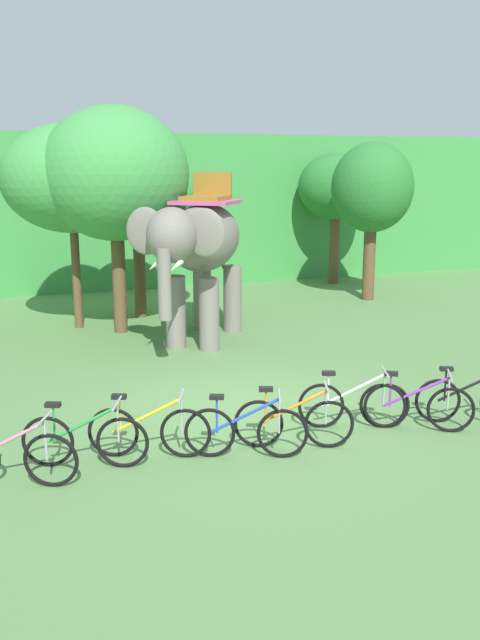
# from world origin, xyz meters

# --- Properties ---
(ground_plane) EXTENTS (80.00, 80.00, 0.00)m
(ground_plane) POSITION_xyz_m (0.00, 0.00, 0.00)
(ground_plane) COLOR #567F47
(foliage_hedge) EXTENTS (36.00, 6.00, 4.93)m
(foliage_hedge) POSITION_xyz_m (0.00, 14.56, 2.46)
(foliage_hedge) COLOR #3D8E42
(foliage_hedge) RESTS_ON ground
(tree_center_left) EXTENTS (3.29, 3.29, 4.91)m
(tree_center_left) POSITION_xyz_m (-1.89, 6.90, 3.62)
(tree_center_left) COLOR brown
(tree_center_left) RESTS_ON ground
(tree_right) EXTENTS (3.42, 3.42, 5.28)m
(tree_right) POSITION_xyz_m (-0.99, 6.08, 3.73)
(tree_right) COLOR brown
(tree_right) RESTS_ON ground
(tree_far_left) EXTENTS (3.36, 3.36, 4.17)m
(tree_far_left) POSITION_xyz_m (-0.19, 7.56, 3.13)
(tree_far_left) COLOR brown
(tree_far_left) RESTS_ON ground
(tree_left) EXTENTS (2.37, 2.37, 4.60)m
(tree_left) POSITION_xyz_m (6.69, 7.56, 3.26)
(tree_left) COLOR brown
(tree_left) RESTS_ON ground
(tree_far_right) EXTENTS (2.52, 2.52, 4.34)m
(tree_far_right) POSITION_xyz_m (7.07, 10.47, 3.21)
(tree_far_right) COLOR brown
(tree_far_right) RESTS_ON ground
(elephant) EXTENTS (3.39, 3.95, 3.78)m
(elephant) POSITION_xyz_m (0.54, 4.46, 2.20)
(elephant) COLOR slate
(elephant) RESTS_ON ground
(bike_pink) EXTENTS (1.58, 0.81, 0.92)m
(bike_pink) POSITION_xyz_m (-3.72, -1.44, 0.39)
(bike_pink) COLOR black
(bike_pink) RESTS_ON ground
(bike_green) EXTENTS (1.61, 0.75, 0.92)m
(bike_green) POSITION_xyz_m (-2.79, -1.22, 0.39)
(bike_green) COLOR black
(bike_green) RESTS_ON ground
(bike_yellow) EXTENTS (1.61, 0.76, 0.92)m
(bike_yellow) POSITION_xyz_m (-1.92, -1.20, 0.39)
(bike_yellow) COLOR black
(bike_yellow) RESTS_ON ground
(bike_blue) EXTENTS (1.61, 0.75, 0.92)m
(bike_blue) POSITION_xyz_m (-0.67, -1.67, 0.39)
(bike_blue) COLOR black
(bike_blue) RESTS_ON ground
(bike_orange) EXTENTS (1.61, 0.74, 0.92)m
(bike_orange) POSITION_xyz_m (0.08, -1.59, 0.39)
(bike_orange) COLOR black
(bike_orange) RESTS_ON ground
(bike_white) EXTENTS (1.62, 0.73, 0.92)m
(bike_white) POSITION_xyz_m (1.25, -1.22, 0.39)
(bike_white) COLOR black
(bike_white) RESTS_ON ground
(bike_purple) EXTENTS (1.50, 0.91, 0.92)m
(bike_purple) POSITION_xyz_m (2.10, -1.63, 0.39)
(bike_purple) COLOR black
(bike_purple) RESTS_ON ground
(bike_black) EXTENTS (1.59, 0.78, 0.92)m
(bike_black) POSITION_xyz_m (3.06, -1.67, 0.39)
(bike_black) COLOR black
(bike_black) RESTS_ON ground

